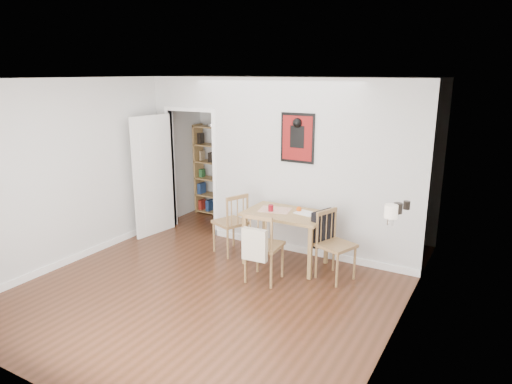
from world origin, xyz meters
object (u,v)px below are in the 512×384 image
Objects in this scene: chair_left at (230,223)px; red_glass at (271,208)px; fireplace at (398,262)px; notebook at (306,213)px; ceramic_jar_a at (398,208)px; bookshelf at (213,171)px; dining_table at (286,219)px; ceramic_jar_b at (407,205)px; mantel_lamp at (391,213)px; chair_front at (264,246)px; chair_right at (335,244)px; orange_fruit at (299,209)px.

red_glass is at bearing -2.47° from chair_left.
notebook is (-1.43, 0.70, 0.16)m from fireplace.
chair_left is at bearing 168.49° from ceramic_jar_a.
ceramic_jar_a is (1.37, -0.63, 0.44)m from notebook.
bookshelf is at bearing 151.04° from notebook.
ceramic_jar_a reaches higher than dining_table.
mantel_lamp is at bearing -92.30° from ceramic_jar_b.
bookshelf is 2.89m from notebook.
bookshelf is 2.57m from red_glass.
fireplace is 1.99m from red_glass.
chair_left is at bearing -177.96° from dining_table.
chair_front is 1.86m from ceramic_jar_b.
chair_right is at bearing 33.57° from chair_front.
mantel_lamp reaches higher than orange_fruit.
chair_left reaches higher than notebook.
chair_left is at bearing 173.26° from ceramic_jar_b.
mantel_lamp is (2.56, -0.95, 0.82)m from chair_left.
fireplace is (3.96, -2.09, -0.23)m from bookshelf.
chair_front is 12.66× the size of orange_fruit.
dining_table is 1.79m from ceramic_jar_b.
fireplace reaches higher than dining_table.
chair_left is 1.21m from notebook.
dining_table is 1.20× the size of chair_left.
ceramic_jar_b is (1.42, -0.42, 0.43)m from notebook.
mantel_lamp is (3.92, -2.47, 0.44)m from bookshelf.
ceramic_jar_a is (1.64, 0.08, 0.74)m from chair_front.
orange_fruit is (0.14, 0.12, 0.13)m from dining_table.
notebook is at bearing 163.43° from ceramic_jar_b.
ceramic_jar_b is (0.91, -0.22, 0.73)m from chair_right.
fireplace is at bearing -16.14° from red_glass.
chair_right reaches higher than dining_table.
chair_front is at bearing -33.74° from chair_left.
ceramic_jar_a is (-0.02, 0.44, -0.07)m from mantel_lamp.
notebook is (0.47, 0.15, -0.04)m from red_glass.
chair_left is 0.55× the size of bookshelf.
chair_front is at bearing -146.43° from chair_right.
chair_front is 3.45× the size of notebook.
chair_right is 9.66× the size of ceramic_jar_b.
mantel_lamp reaches higher than chair_left.
notebook is 1.83m from mantel_lamp.
bookshelf is 2.77m from orange_fruit.
chair_right is (0.77, -0.11, -0.20)m from dining_table.
orange_fruit is at bearing 163.47° from ceramic_jar_b.
bookshelf is 4.36m from ceramic_jar_b.
chair_left is 9.78× the size of red_glass.
dining_table is 15.03× the size of orange_fruit.
chair_right is 9.59× the size of red_glass.
mantel_lamp is (1.51, -1.10, 0.48)m from orange_fruit.
fireplace reaches higher than red_glass.
bookshelf is at bearing 155.24° from ceramic_jar_b.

